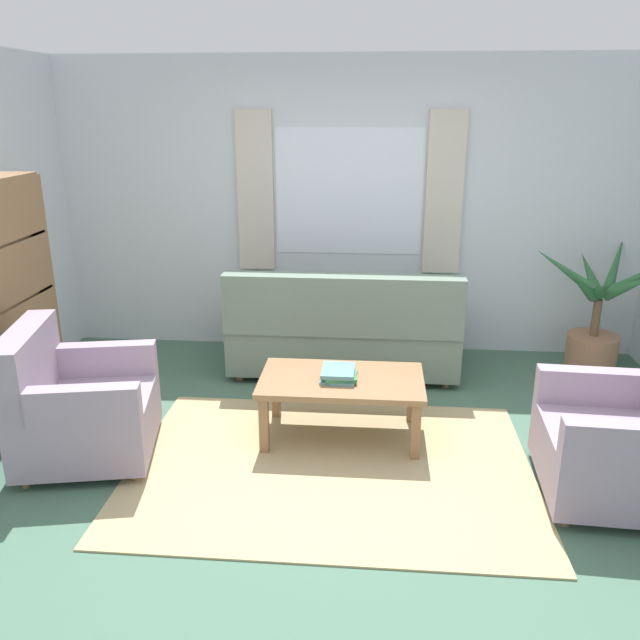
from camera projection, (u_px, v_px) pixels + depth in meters
The scene contains 11 objects.
ground_plane at pixel (330, 468), 4.09m from camera, with size 6.24×6.24×0.00m, color #476B56.
wall_back at pixel (349, 208), 5.82m from camera, with size 5.32×0.12×2.60m, color silver.
window_with_curtains at pixel (349, 192), 5.69m from camera, with size 1.98×0.07×1.40m.
area_rug at pixel (330, 467), 4.09m from camera, with size 2.52×1.84×0.01m, color tan.
couch at pixel (343, 332), 5.44m from camera, with size 1.90×0.82×0.92m.
armchair_left at pixel (77, 406), 4.13m from camera, with size 0.97×0.99×0.88m.
armchair_right at pixel (628, 441), 3.70m from camera, with size 0.86×0.88×0.88m.
coffee_table at pixel (342, 386), 4.36m from camera, with size 1.10×0.64×0.44m.
book_stack_on_table at pixel (339, 374), 4.32m from camera, with size 0.25×0.28×0.07m.
potted_plant at pixel (597, 323), 5.43m from camera, with size 1.15×1.02×1.15m.
bookshelf at pixel (11, 310), 4.64m from camera, with size 0.30×0.94×1.72m.
Camera 1 is at (0.24, -3.58, 2.18)m, focal length 36.32 mm.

